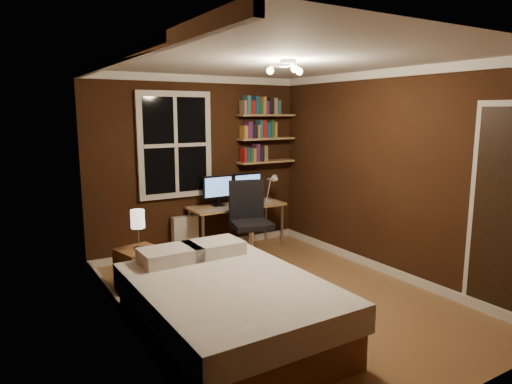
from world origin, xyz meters
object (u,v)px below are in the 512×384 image
bedside_lamp (138,230)px  office_chair (250,232)px  desk_lamp (272,187)px  monitor_left (218,191)px  desk (237,209)px  nightstand (140,272)px  bed (228,308)px  radiator (185,235)px  monitor_right (247,188)px

bedside_lamp → office_chair: bearing=10.2°
desk_lamp → monitor_left: bearing=169.7°
desk → monitor_left: size_ratio=3.03×
monitor_left → nightstand: bearing=-145.8°
bed → nightstand: bed is taller
bed → monitor_left: size_ratio=4.37×
bed → nightstand: 1.45m
desk → desk_lamp: (0.55, -0.08, 0.28)m
bedside_lamp → radiator: bedside_lamp is taller
radiator → office_chair: (0.58, -0.82, 0.16)m
bedside_lamp → office_chair: 1.63m
monitor_left → desk_lamp: (0.82, -0.15, 0.00)m
office_chair → bed: bearing=-111.7°
nightstand → desk_lamp: 2.52m
nightstand → bedside_lamp: bedside_lamp is taller
bedside_lamp → monitor_right: bearing=27.0°
desk_lamp → office_chair: size_ratio=0.40×
bed → bedside_lamp: bedside_lamp is taller
nightstand → desk: size_ratio=0.37×
radiator → desk: desk is taller
nightstand → office_chair: 1.61m
radiator → monitor_right: bearing=-6.5°
desk → office_chair: bearing=-103.9°
bed → nightstand: (-0.35, 1.40, -0.03)m
bed → desk: (1.38, 2.33, 0.31)m
nightstand → office_chair: bearing=-3.6°
bed → monitor_left: monitor_left is taller
bedside_lamp → bed: bearing=-76.0°
nightstand → radiator: (0.99, 1.11, 0.01)m
bedside_lamp → radiator: 1.56m
monitor_left → desk_lamp: 0.83m
bed → monitor_right: (1.61, 2.40, 0.60)m
monitor_left → bed: bearing=-115.0°
monitor_left → monitor_right: 0.49m
monitor_right → office_chair: 0.93m
desk → radiator: bearing=166.3°
office_chair → desk_lamp: bearing=52.8°
nightstand → radiator: bearing=34.2°
bed → monitor_right: monitor_right is taller
desk_lamp → office_chair: 1.02m
monitor_left → desk_lamp: size_ratio=1.06×
bed → bedside_lamp: 1.51m
bed → office_chair: office_chair is taller
nightstand → monitor_left: bearing=20.3°
office_chair → nightstand: bearing=-155.4°
radiator → monitor_left: 0.79m
bedside_lamp → nightstand: bearing=0.0°
desk → nightstand: bearing=-151.9°
bed → desk: bearing=58.7°
desk → monitor_right: monitor_right is taller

